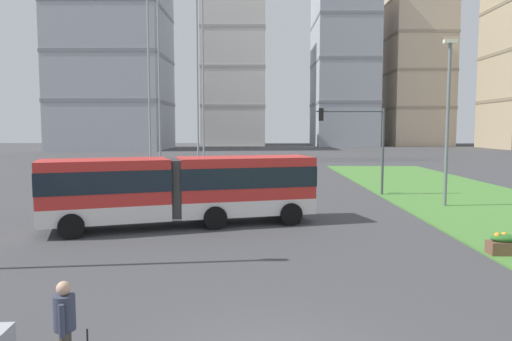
{
  "coord_description": "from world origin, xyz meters",
  "views": [
    {
      "loc": [
        -0.19,
        -8.07,
        4.3
      ],
      "look_at": [
        -0.33,
        15.41,
        2.2
      ],
      "focal_mm": 33.27,
      "sensor_mm": 36.0,
      "label": 1
    }
  ],
  "objects_px": {
    "pedestrian_crossing": "(65,324)",
    "traffic_light_far_right": "(360,135)",
    "flower_planter_2": "(505,244)",
    "apartment_tower_eastcentre": "(416,58)",
    "streetlight_median": "(448,116)",
    "articulated_bus": "(182,189)",
    "apartment_tower_west": "(113,59)",
    "apartment_tower_westcentre": "(234,72)",
    "apartment_tower_centre": "(344,65)"
  },
  "relations": [
    {
      "from": "flower_planter_2",
      "to": "apartment_tower_westcentre",
      "type": "xyz_separation_m",
      "value": [
        -14.55,
        107.11,
        18.24
      ]
    },
    {
      "from": "flower_planter_2",
      "to": "apartment_tower_centre",
      "type": "relative_size",
      "value": 0.03
    },
    {
      "from": "articulated_bus",
      "to": "apartment_tower_centre",
      "type": "xyz_separation_m",
      "value": [
        24.22,
        98.13,
        18.3
      ]
    },
    {
      "from": "traffic_light_far_right",
      "to": "apartment_tower_westcentre",
      "type": "height_order",
      "value": "apartment_tower_westcentre"
    },
    {
      "from": "articulated_bus",
      "to": "apartment_tower_west",
      "type": "height_order",
      "value": "apartment_tower_west"
    },
    {
      "from": "apartment_tower_west",
      "to": "apartment_tower_westcentre",
      "type": "height_order",
      "value": "apartment_tower_westcentre"
    },
    {
      "from": "flower_planter_2",
      "to": "apartment_tower_west",
      "type": "distance_m",
      "value": 92.59
    },
    {
      "from": "pedestrian_crossing",
      "to": "apartment_tower_westcentre",
      "type": "relative_size",
      "value": 0.05
    },
    {
      "from": "flower_planter_2",
      "to": "apartment_tower_west",
      "type": "xyz_separation_m",
      "value": [
        -38.07,
        82.49,
        17.88
      ]
    },
    {
      "from": "articulated_bus",
      "to": "pedestrian_crossing",
      "type": "xyz_separation_m",
      "value": [
        0.09,
        -12.93,
        -0.65
      ]
    },
    {
      "from": "apartment_tower_west",
      "to": "apartment_tower_eastcentre",
      "type": "height_order",
      "value": "apartment_tower_eastcentre"
    },
    {
      "from": "pedestrian_crossing",
      "to": "apartment_tower_westcentre",
      "type": "xyz_separation_m",
      "value": [
        -3.01,
        115.03,
        17.66
      ]
    },
    {
      "from": "articulated_bus",
      "to": "traffic_light_far_right",
      "type": "xyz_separation_m",
      "value": [
        9.74,
        9.42,
        2.24
      ]
    },
    {
      "from": "flower_planter_2",
      "to": "traffic_light_far_right",
      "type": "relative_size",
      "value": 0.2
    },
    {
      "from": "streetlight_median",
      "to": "apartment_tower_eastcentre",
      "type": "distance_m",
      "value": 101.01
    },
    {
      "from": "pedestrian_crossing",
      "to": "traffic_light_far_right",
      "type": "distance_m",
      "value": 24.52
    },
    {
      "from": "apartment_tower_west",
      "to": "streetlight_median",
      "type": "bearing_deg",
      "value": -61.11
    },
    {
      "from": "apartment_tower_westcentre",
      "to": "apartment_tower_centre",
      "type": "bearing_deg",
      "value": -8.32
    },
    {
      "from": "apartment_tower_centre",
      "to": "apartment_tower_eastcentre",
      "type": "xyz_separation_m",
      "value": [
        18.39,
        2.13,
        2.0
      ]
    },
    {
      "from": "pedestrian_crossing",
      "to": "flower_planter_2",
      "type": "height_order",
      "value": "pedestrian_crossing"
    },
    {
      "from": "streetlight_median",
      "to": "traffic_light_far_right",
      "type": "bearing_deg",
      "value": 130.83
    },
    {
      "from": "flower_planter_2",
      "to": "apartment_tower_west",
      "type": "relative_size",
      "value": 0.03
    },
    {
      "from": "flower_planter_2",
      "to": "apartment_tower_eastcentre",
      "type": "bearing_deg",
      "value": 73.6
    },
    {
      "from": "pedestrian_crossing",
      "to": "streetlight_median",
      "type": "xyz_separation_m",
      "value": [
        13.44,
        17.97,
        3.94
      ]
    },
    {
      "from": "streetlight_median",
      "to": "apartment_tower_centre",
      "type": "height_order",
      "value": "apartment_tower_centre"
    },
    {
      "from": "articulated_bus",
      "to": "apartment_tower_eastcentre",
      "type": "distance_m",
      "value": 110.82
    },
    {
      "from": "articulated_bus",
      "to": "traffic_light_far_right",
      "type": "bearing_deg",
      "value": 44.04
    },
    {
      "from": "traffic_light_far_right",
      "to": "apartment_tower_west",
      "type": "bearing_deg",
      "value": 118.0
    },
    {
      "from": "pedestrian_crossing",
      "to": "apartment_tower_centre",
      "type": "bearing_deg",
      "value": 77.74
    },
    {
      "from": "articulated_bus",
      "to": "apartment_tower_west",
      "type": "distance_m",
      "value": 83.55
    },
    {
      "from": "apartment_tower_eastcentre",
      "to": "apartment_tower_centre",
      "type": "bearing_deg",
      "value": -173.39
    },
    {
      "from": "articulated_bus",
      "to": "apartment_tower_west",
      "type": "relative_size",
      "value": 0.33
    },
    {
      "from": "streetlight_median",
      "to": "articulated_bus",
      "type": "bearing_deg",
      "value": -159.57
    },
    {
      "from": "apartment_tower_west",
      "to": "apartment_tower_centre",
      "type": "bearing_deg",
      "value": 22.17
    },
    {
      "from": "apartment_tower_centre",
      "to": "traffic_light_far_right",
      "type": "bearing_deg",
      "value": -99.27
    },
    {
      "from": "articulated_bus",
      "to": "streetlight_median",
      "type": "distance_m",
      "value": 14.8
    },
    {
      "from": "streetlight_median",
      "to": "apartment_tower_westcentre",
      "type": "height_order",
      "value": "apartment_tower_westcentre"
    },
    {
      "from": "articulated_bus",
      "to": "apartment_tower_eastcentre",
      "type": "relative_size",
      "value": 0.27
    },
    {
      "from": "pedestrian_crossing",
      "to": "apartment_tower_westcentre",
      "type": "distance_m",
      "value": 116.42
    },
    {
      "from": "streetlight_median",
      "to": "apartment_tower_eastcentre",
      "type": "bearing_deg",
      "value": 73.01
    },
    {
      "from": "apartment_tower_eastcentre",
      "to": "traffic_light_far_right",
      "type": "bearing_deg",
      "value": -109.89
    },
    {
      "from": "apartment_tower_centre",
      "to": "apartment_tower_eastcentre",
      "type": "distance_m",
      "value": 18.62
    },
    {
      "from": "apartment_tower_westcentre",
      "to": "apartment_tower_eastcentre",
      "type": "bearing_deg",
      "value": -2.31
    },
    {
      "from": "flower_planter_2",
      "to": "streetlight_median",
      "type": "relative_size",
      "value": 0.12
    },
    {
      "from": "traffic_light_far_right",
      "to": "apartment_tower_westcentre",
      "type": "bearing_deg",
      "value": 97.78
    },
    {
      "from": "flower_planter_2",
      "to": "traffic_light_far_right",
      "type": "bearing_deg",
      "value": 97.44
    },
    {
      "from": "pedestrian_crossing",
      "to": "streetlight_median",
      "type": "bearing_deg",
      "value": 53.21
    },
    {
      "from": "apartment_tower_westcentre",
      "to": "apartment_tower_eastcentre",
      "type": "xyz_separation_m",
      "value": [
        45.54,
        -1.84,
        3.29
      ]
    },
    {
      "from": "traffic_light_far_right",
      "to": "apartment_tower_west",
      "type": "height_order",
      "value": "apartment_tower_west"
    },
    {
      "from": "articulated_bus",
      "to": "apartment_tower_eastcentre",
      "type": "xyz_separation_m",
      "value": [
        42.61,
        100.26,
        20.3
      ]
    }
  ]
}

